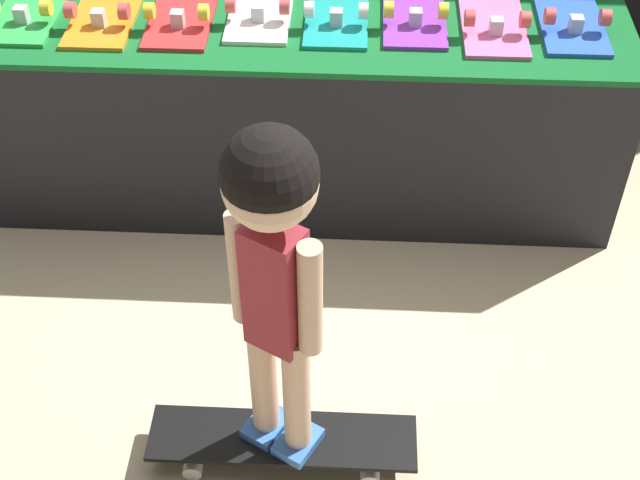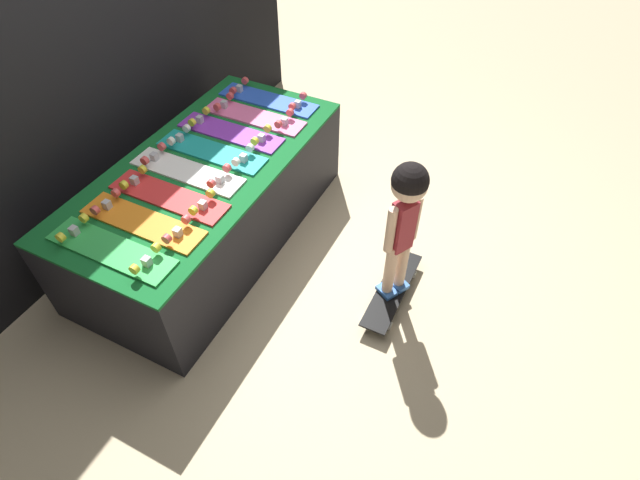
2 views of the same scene
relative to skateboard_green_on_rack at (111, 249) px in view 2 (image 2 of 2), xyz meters
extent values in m
plane|color=beige|center=(0.86, -0.60, -0.68)|extent=(16.00, 16.00, 0.00)
cube|color=black|center=(0.86, 0.79, 0.45)|extent=(4.51, 0.10, 2.27)
cube|color=black|center=(0.86, 0.02, -0.36)|extent=(2.13, 1.01, 0.65)
cube|color=#146028|center=(0.86, 0.02, -0.03)|extent=(2.13, 1.01, 0.02)
cube|color=green|center=(0.00, 0.00, -0.01)|extent=(0.20, 0.78, 0.01)
cube|color=#B7B7BC|center=(0.00, 0.26, 0.02)|extent=(0.04, 0.04, 0.05)
cylinder|color=yellow|center=(0.08, 0.26, 0.05)|extent=(0.03, 0.05, 0.05)
cylinder|color=yellow|center=(-0.08, 0.26, 0.05)|extent=(0.03, 0.05, 0.05)
cube|color=#B7B7BC|center=(0.00, -0.26, 0.02)|extent=(0.04, 0.04, 0.05)
cylinder|color=yellow|center=(0.08, -0.26, 0.05)|extent=(0.03, 0.05, 0.05)
cylinder|color=yellow|center=(-0.08, -0.26, 0.05)|extent=(0.03, 0.05, 0.05)
cube|color=orange|center=(0.25, -0.01, -0.01)|extent=(0.20, 0.78, 0.01)
cube|color=#B7B7BC|center=(0.25, 0.25, 0.02)|extent=(0.04, 0.04, 0.05)
cylinder|color=#D84C4C|center=(0.33, 0.25, 0.05)|extent=(0.03, 0.05, 0.05)
cylinder|color=#D84C4C|center=(0.16, 0.25, 0.05)|extent=(0.03, 0.05, 0.05)
cube|color=#B7B7BC|center=(0.25, -0.27, 0.02)|extent=(0.04, 0.04, 0.05)
cylinder|color=#D84C4C|center=(0.33, -0.27, 0.05)|extent=(0.03, 0.05, 0.05)
cylinder|color=#D84C4C|center=(0.16, -0.27, 0.05)|extent=(0.03, 0.05, 0.05)
cube|color=red|center=(0.49, 0.00, -0.01)|extent=(0.20, 0.78, 0.01)
cube|color=#B7B7BC|center=(0.49, 0.25, 0.02)|extent=(0.04, 0.04, 0.05)
cylinder|color=yellow|center=(0.58, 0.25, 0.05)|extent=(0.03, 0.05, 0.05)
cylinder|color=yellow|center=(0.41, 0.25, 0.05)|extent=(0.03, 0.05, 0.05)
cube|color=#B7B7BC|center=(0.49, -0.26, 0.02)|extent=(0.04, 0.04, 0.05)
cylinder|color=yellow|center=(0.58, -0.26, 0.05)|extent=(0.03, 0.05, 0.05)
cylinder|color=yellow|center=(0.41, -0.26, 0.05)|extent=(0.03, 0.05, 0.05)
cube|color=white|center=(0.74, 0.05, -0.01)|extent=(0.20, 0.78, 0.01)
cube|color=#B7B7BC|center=(0.74, 0.30, 0.02)|extent=(0.04, 0.04, 0.05)
cylinder|color=#D84C4C|center=(0.82, 0.30, 0.05)|extent=(0.03, 0.05, 0.05)
cylinder|color=#D84C4C|center=(0.66, 0.30, 0.05)|extent=(0.03, 0.05, 0.05)
cube|color=#B7B7BC|center=(0.74, -0.21, 0.02)|extent=(0.04, 0.04, 0.05)
cylinder|color=#D84C4C|center=(0.82, -0.21, 0.05)|extent=(0.03, 0.05, 0.05)
cylinder|color=#D84C4C|center=(0.66, -0.21, 0.05)|extent=(0.03, 0.05, 0.05)
cube|color=teal|center=(0.99, 0.03, -0.01)|extent=(0.20, 0.78, 0.01)
cube|color=#B7B7BC|center=(0.99, 0.29, 0.02)|extent=(0.04, 0.04, 0.05)
cylinder|color=white|center=(1.07, 0.29, 0.05)|extent=(0.03, 0.05, 0.05)
cylinder|color=white|center=(0.90, 0.29, 0.05)|extent=(0.03, 0.05, 0.05)
cube|color=#B7B7BC|center=(0.99, -0.23, 0.02)|extent=(0.04, 0.04, 0.05)
cylinder|color=white|center=(1.07, -0.23, 0.05)|extent=(0.03, 0.05, 0.05)
cylinder|color=white|center=(0.90, -0.23, 0.05)|extent=(0.03, 0.05, 0.05)
cube|color=purple|center=(1.23, 0.04, -0.01)|extent=(0.20, 0.78, 0.01)
cube|color=#B7B7BC|center=(1.23, 0.30, 0.02)|extent=(0.04, 0.04, 0.05)
cylinder|color=yellow|center=(1.32, 0.30, 0.05)|extent=(0.03, 0.05, 0.05)
cylinder|color=yellow|center=(1.15, 0.30, 0.05)|extent=(0.03, 0.05, 0.05)
cube|color=#B7B7BC|center=(1.23, -0.21, 0.02)|extent=(0.04, 0.04, 0.05)
cylinder|color=yellow|center=(1.32, -0.21, 0.05)|extent=(0.03, 0.05, 0.05)
cylinder|color=yellow|center=(1.15, -0.21, 0.05)|extent=(0.03, 0.05, 0.05)
cube|color=pink|center=(1.48, 0.00, -0.01)|extent=(0.20, 0.78, 0.01)
cube|color=#B7B7BC|center=(1.48, 0.26, 0.02)|extent=(0.04, 0.04, 0.05)
cylinder|color=#D84C4C|center=(1.57, 0.26, 0.05)|extent=(0.03, 0.05, 0.05)
cylinder|color=#D84C4C|center=(1.40, 0.26, 0.05)|extent=(0.03, 0.05, 0.05)
cube|color=#B7B7BC|center=(1.48, -0.25, 0.02)|extent=(0.04, 0.04, 0.05)
cylinder|color=#D84C4C|center=(1.57, -0.25, 0.05)|extent=(0.03, 0.05, 0.05)
cylinder|color=#D84C4C|center=(1.40, -0.25, 0.05)|extent=(0.03, 0.05, 0.05)
cube|color=blue|center=(1.73, 0.03, -0.01)|extent=(0.20, 0.78, 0.01)
cube|color=#B7B7BC|center=(1.73, 0.28, 0.02)|extent=(0.04, 0.04, 0.05)
cylinder|color=#D84C4C|center=(1.81, 0.28, 0.05)|extent=(0.03, 0.05, 0.05)
cylinder|color=#D84C4C|center=(1.64, 0.28, 0.05)|extent=(0.03, 0.05, 0.05)
cube|color=#B7B7BC|center=(1.73, -0.23, 0.02)|extent=(0.04, 0.04, 0.05)
cylinder|color=#D84C4C|center=(1.81, -0.23, 0.05)|extent=(0.03, 0.05, 0.05)
cylinder|color=#D84C4C|center=(1.64, -0.23, 0.05)|extent=(0.03, 0.05, 0.05)
cube|color=black|center=(0.89, -1.36, -0.60)|extent=(0.72, 0.17, 0.01)
cube|color=#B7B7BC|center=(1.13, -1.36, -0.63)|extent=(0.04, 0.04, 0.05)
cylinder|color=white|center=(1.13, -1.28, -0.66)|extent=(0.05, 0.03, 0.05)
cylinder|color=white|center=(1.13, -1.43, -0.66)|extent=(0.05, 0.03, 0.05)
cube|color=#B7B7BC|center=(0.66, -1.36, -0.63)|extent=(0.04, 0.04, 0.05)
cylinder|color=white|center=(0.66, -1.28, -0.66)|extent=(0.05, 0.03, 0.05)
cylinder|color=white|center=(0.66, -1.43, -0.66)|extent=(0.05, 0.03, 0.05)
cube|color=#3870C6|center=(0.94, -1.38, -0.58)|extent=(0.14, 0.15, 0.03)
cylinder|color=#DBB293|center=(0.94, -1.38, -0.36)|extent=(0.07, 0.07, 0.40)
cube|color=#3870C6|center=(0.85, -1.33, -0.58)|extent=(0.14, 0.15, 0.03)
cylinder|color=#DBB293|center=(0.85, -1.33, -0.36)|extent=(0.07, 0.07, 0.40)
cube|color=maroon|center=(0.89, -1.36, -0.02)|extent=(0.16, 0.14, 0.35)
cylinder|color=#DBB293|center=(0.97, -1.40, 0.00)|extent=(0.06, 0.06, 0.32)
cylinder|color=#DBB293|center=(0.81, -1.31, 0.00)|extent=(0.06, 0.06, 0.32)
sphere|color=#DBB293|center=(0.89, -1.36, 0.29)|extent=(0.20, 0.20, 0.20)
sphere|color=black|center=(0.89, -1.36, 0.31)|extent=(0.20, 0.20, 0.20)
camera|label=1|loc=(1.06, -2.72, 1.42)|focal=50.00mm
camera|label=2|loc=(-1.15, -1.84, 1.98)|focal=28.00mm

